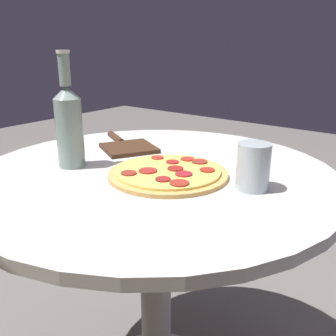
% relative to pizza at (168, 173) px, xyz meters
% --- Properties ---
extents(table, '(0.92, 0.92, 0.74)m').
position_rel_pizza_xyz_m(table, '(0.05, -0.01, -0.18)').
color(table, silver).
rests_on(table, ground_plane).
extents(pizza, '(0.29, 0.29, 0.02)m').
position_rel_pizza_xyz_m(pizza, '(0.00, 0.00, 0.00)').
color(pizza, tan).
rests_on(pizza, table).
extents(beer_bottle, '(0.07, 0.07, 0.29)m').
position_rel_pizza_xyz_m(beer_bottle, '(0.25, 0.09, 0.11)').
color(beer_bottle, gray).
rests_on(beer_bottle, table).
extents(pizza_paddle, '(0.28, 0.21, 0.02)m').
position_rel_pizza_xyz_m(pizza_paddle, '(0.26, -0.12, -0.00)').
color(pizza_paddle, '#422819').
rests_on(pizza_paddle, table).
extents(drinking_glass, '(0.07, 0.07, 0.10)m').
position_rel_pizza_xyz_m(drinking_glass, '(-0.20, -0.05, 0.04)').
color(drinking_glass, '#ADBCC6').
rests_on(drinking_glass, table).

